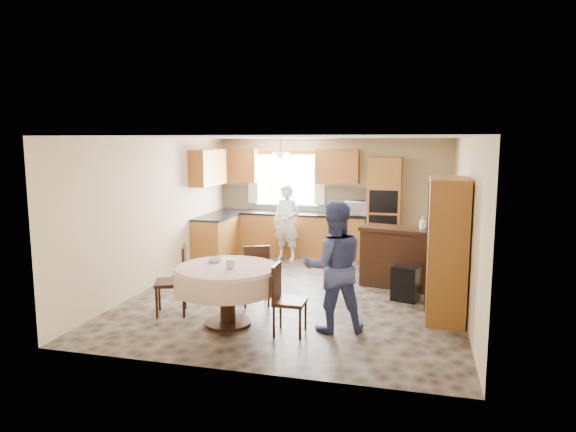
{
  "coord_description": "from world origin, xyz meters",
  "views": [
    {
      "loc": [
        1.82,
        -7.89,
        2.44
      ],
      "look_at": [
        -0.28,
        0.3,
        1.2
      ],
      "focal_mm": 32.0,
      "sensor_mm": 36.0,
      "label": 1
    }
  ],
  "objects_px": {
    "oven_tower": "(384,209)",
    "sideboard": "(400,259)",
    "person_dining": "(334,267)",
    "chair_left": "(176,276)",
    "cupboard": "(446,249)",
    "dining_table": "(227,279)",
    "chair_right": "(284,295)",
    "person_sink": "(287,223)",
    "chair_back": "(256,272)"
  },
  "relations": [
    {
      "from": "oven_tower",
      "to": "sideboard",
      "type": "distance_m",
      "value": 2.11
    },
    {
      "from": "oven_tower",
      "to": "person_dining",
      "type": "distance_m",
      "value": 4.25
    },
    {
      "from": "sideboard",
      "to": "chair_left",
      "type": "height_order",
      "value": "chair_left"
    },
    {
      "from": "chair_left",
      "to": "dining_table",
      "type": "bearing_deg",
      "value": 52.19
    },
    {
      "from": "oven_tower",
      "to": "sideboard",
      "type": "relative_size",
      "value": 1.59
    },
    {
      "from": "cupboard",
      "to": "dining_table",
      "type": "xyz_separation_m",
      "value": [
        -2.82,
        -1.03,
        -0.35
      ]
    },
    {
      "from": "dining_table",
      "to": "chair_right",
      "type": "height_order",
      "value": "chair_right"
    },
    {
      "from": "sideboard",
      "to": "chair_back",
      "type": "bearing_deg",
      "value": -129.17
    },
    {
      "from": "chair_right",
      "to": "person_sink",
      "type": "distance_m",
      "value": 4.11
    },
    {
      "from": "person_sink",
      "to": "person_dining",
      "type": "bearing_deg",
      "value": -57.32
    },
    {
      "from": "chair_back",
      "to": "chair_right",
      "type": "height_order",
      "value": "chair_back"
    },
    {
      "from": "sideboard",
      "to": "chair_back",
      "type": "xyz_separation_m",
      "value": [
        -2.05,
        -1.53,
        0.04
      ]
    },
    {
      "from": "oven_tower",
      "to": "chair_left",
      "type": "bearing_deg",
      "value": -122.16
    },
    {
      "from": "chair_left",
      "to": "oven_tower",
      "type": "bearing_deg",
      "value": 125.15
    },
    {
      "from": "oven_tower",
      "to": "person_dining",
      "type": "relative_size",
      "value": 1.26
    },
    {
      "from": "chair_back",
      "to": "person_sink",
      "type": "height_order",
      "value": "person_sink"
    },
    {
      "from": "oven_tower",
      "to": "dining_table",
      "type": "relative_size",
      "value": 1.51
    },
    {
      "from": "chair_left",
      "to": "person_sink",
      "type": "relative_size",
      "value": 0.63
    },
    {
      "from": "person_dining",
      "to": "chair_left",
      "type": "bearing_deg",
      "value": -22.11
    },
    {
      "from": "sideboard",
      "to": "person_dining",
      "type": "bearing_deg",
      "value": -94.87
    },
    {
      "from": "cupboard",
      "to": "person_sink",
      "type": "height_order",
      "value": "cupboard"
    },
    {
      "from": "person_sink",
      "to": "sideboard",
      "type": "bearing_deg",
      "value": -22.34
    },
    {
      "from": "cupboard",
      "to": "chair_back",
      "type": "distance_m",
      "value": 2.74
    },
    {
      "from": "sideboard",
      "to": "oven_tower",
      "type": "bearing_deg",
      "value": 115.9
    },
    {
      "from": "person_dining",
      "to": "cupboard",
      "type": "bearing_deg",
      "value": -168.06
    },
    {
      "from": "chair_left",
      "to": "person_sink",
      "type": "height_order",
      "value": "person_sink"
    },
    {
      "from": "person_sink",
      "to": "cupboard",
      "type": "bearing_deg",
      "value": -33.7
    },
    {
      "from": "chair_right",
      "to": "cupboard",
      "type": "bearing_deg",
      "value": -60.78
    },
    {
      "from": "chair_left",
      "to": "cupboard",
      "type": "bearing_deg",
      "value": 79.58
    },
    {
      "from": "sideboard",
      "to": "person_sink",
      "type": "distance_m",
      "value": 2.79
    },
    {
      "from": "oven_tower",
      "to": "chair_left",
      "type": "relative_size",
      "value": 2.15
    },
    {
      "from": "chair_back",
      "to": "person_sink",
      "type": "bearing_deg",
      "value": -108.03
    },
    {
      "from": "dining_table",
      "to": "sideboard",
      "type": "bearing_deg",
      "value": 47.86
    },
    {
      "from": "chair_right",
      "to": "chair_left",
      "type": "bearing_deg",
      "value": 77.59
    },
    {
      "from": "chair_back",
      "to": "person_dining",
      "type": "xyz_separation_m",
      "value": [
        1.28,
        -0.72,
        0.33
      ]
    },
    {
      "from": "cupboard",
      "to": "chair_right",
      "type": "bearing_deg",
      "value": -150.18
    },
    {
      "from": "chair_back",
      "to": "person_dining",
      "type": "distance_m",
      "value": 1.5
    },
    {
      "from": "sideboard",
      "to": "dining_table",
      "type": "relative_size",
      "value": 0.95
    },
    {
      "from": "cupboard",
      "to": "person_dining",
      "type": "height_order",
      "value": "cupboard"
    },
    {
      "from": "cupboard",
      "to": "dining_table",
      "type": "height_order",
      "value": "cupboard"
    },
    {
      "from": "chair_back",
      "to": "chair_left",
      "type": "bearing_deg",
      "value": 9.01
    },
    {
      "from": "chair_left",
      "to": "person_dining",
      "type": "xyz_separation_m",
      "value": [
        2.26,
        -0.08,
        0.3
      ]
    },
    {
      "from": "oven_tower",
      "to": "chair_back",
      "type": "height_order",
      "value": "oven_tower"
    },
    {
      "from": "dining_table",
      "to": "chair_back",
      "type": "bearing_deg",
      "value": 82.03
    },
    {
      "from": "cupboard",
      "to": "dining_table",
      "type": "distance_m",
      "value": 3.02
    },
    {
      "from": "cupboard",
      "to": "person_dining",
      "type": "distance_m",
      "value": 1.68
    },
    {
      "from": "person_sink",
      "to": "chair_back",
      "type": "bearing_deg",
      "value": -74.63
    },
    {
      "from": "dining_table",
      "to": "person_dining",
      "type": "bearing_deg",
      "value": 6.02
    },
    {
      "from": "chair_left",
      "to": "chair_back",
      "type": "relative_size",
      "value": 1.06
    },
    {
      "from": "chair_left",
      "to": "chair_back",
      "type": "bearing_deg",
      "value": 100.11
    }
  ]
}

